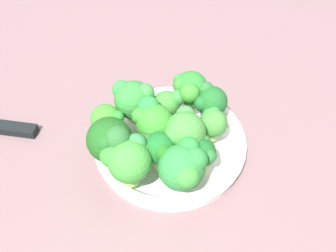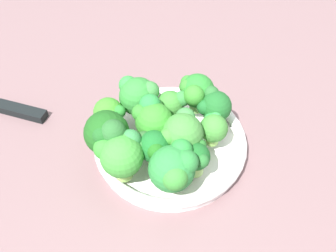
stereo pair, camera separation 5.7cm
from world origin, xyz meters
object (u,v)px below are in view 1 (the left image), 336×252
broccoli_floret_5 (134,99)px  broccoli_floret_6 (153,121)px  broccoli_floret_12 (183,132)px  bowl (168,144)px  broccoli_floret_1 (189,89)px  broccoli_floret_0 (158,149)px  broccoli_floret_10 (167,104)px  broccoli_floret_2 (128,159)px  broccoli_floret_11 (210,102)px  broccoli_floret_8 (213,122)px  broccoli_floret_9 (107,120)px  broccoli_floret_7 (204,153)px  broccoli_floret_4 (184,167)px  broccoli_floret_3 (110,140)px

broccoli_floret_5 → broccoli_floret_6: broccoli_floret_6 is taller
broccoli_floret_5 → broccoli_floret_12: 10.42cm
bowl → broccoli_floret_5: (-1.52, 6.94, 5.75)cm
broccoli_floret_1 → broccoli_floret_12: broccoli_floret_12 is taller
broccoli_floret_0 → broccoli_floret_10: (6.92, 6.71, -0.68)cm
broccoli_floret_2 → broccoli_floret_12: size_ratio=1.02×
broccoli_floret_10 → broccoli_floret_11: bearing=-37.6°
broccoli_floret_6 → broccoli_floret_8: size_ratio=1.44×
broccoli_floret_0 → broccoli_floret_1: broccoli_floret_1 is taller
broccoli_floret_9 → broccoli_floret_7: bearing=-60.9°
broccoli_floret_2 → broccoli_floret_8: size_ratio=1.41×
broccoli_floret_0 → broccoli_floret_11: (12.34, 2.54, -0.13)cm
broccoli_floret_11 → broccoli_floret_4: bearing=-147.4°
broccoli_floret_4 → broccoli_floret_10: bearing=62.3°
bowl → broccoli_floret_5: bearing=102.4°
bowl → broccoli_floret_4: broccoli_floret_4 is taller
broccoli_floret_10 → broccoli_floret_3: bearing=-171.2°
broccoli_floret_0 → broccoli_floret_7: size_ratio=1.18×
broccoli_floret_2 → broccoli_floret_12: 9.23cm
bowl → broccoli_floret_11: (7.91, -0.75, 5.49)cm
broccoli_floret_0 → broccoli_floret_12: 4.69cm
broccoli_floret_1 → broccoli_floret_3: bearing=-174.0°
broccoli_floret_0 → broccoli_floret_8: broccoli_floret_0 is taller
broccoli_floret_9 → broccoli_floret_12: (7.22, -9.62, 0.86)cm
broccoli_floret_3 → broccoli_floret_9: bearing=64.2°
broccoli_floret_6 → broccoli_floret_7: 9.03cm
broccoli_floret_11 → broccoli_floret_6: bearing=170.2°
broccoli_floret_2 → broccoli_floret_3: 4.28cm
broccoli_floret_3 → broccoli_floret_4: (5.70, -9.67, -0.70)cm
broccoli_floret_0 → broccoli_floret_7: 6.68cm
broccoli_floret_5 → broccoli_floret_6: bearing=-95.4°
broccoli_floret_5 → broccoli_floret_6: size_ratio=0.94×
broccoli_floret_11 → broccoli_floret_8: bearing=-124.7°
broccoli_floret_1 → broccoli_floret_9: bearing=167.8°
broccoli_floret_2 → broccoli_floret_9: size_ratio=1.27×
broccoli_floret_1 → broccoli_floret_10: size_ratio=1.23×
broccoli_floret_0 → broccoli_floret_3: (-4.80, 4.89, 0.87)cm
broccoli_floret_0 → bowl: bearing=36.6°
broccoli_floret_11 → broccoli_floret_12: (-7.65, -2.58, 0.38)cm
broccoli_floret_5 → broccoli_floret_9: size_ratio=1.22×
broccoli_floret_6 → broccoli_floret_0: bearing=-118.6°
broccoli_floret_5 → broccoli_floret_7: bearing=-81.2°
bowl → broccoli_floret_8: 8.35cm
broccoli_floret_0 → broccoli_floret_12: bearing=-0.4°
broccoli_floret_2 → broccoli_floret_12: broccoli_floret_2 is taller
broccoli_floret_8 → broccoli_floret_10: broccoli_floret_10 is taller
bowl → broccoli_floret_10: broccoli_floret_10 is taller
broccoli_floret_5 → broccoli_floret_8: broccoli_floret_5 is taller
broccoli_floret_0 → broccoli_floret_9: (-2.53, 9.58, -0.60)cm
broccoli_floret_4 → broccoli_floret_6: size_ratio=0.94×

